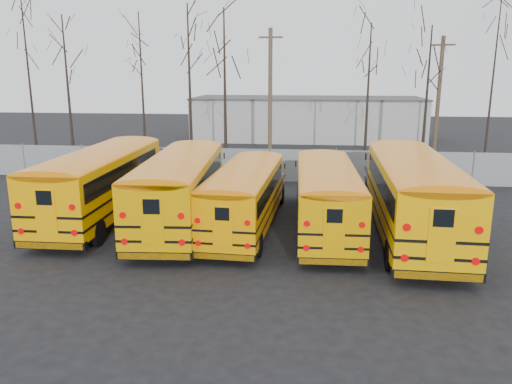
# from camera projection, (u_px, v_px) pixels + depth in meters

# --- Properties ---
(ground) EXTENTS (120.00, 120.00, 0.00)m
(ground) POSITION_uv_depth(u_px,v_px,m) (244.00, 247.00, 19.25)
(ground) COLOR black
(ground) RESTS_ON ground
(fence) EXTENTS (40.00, 0.04, 2.00)m
(fence) POSITION_uv_depth(u_px,v_px,m) (270.00, 165.00, 30.60)
(fence) COLOR gray
(fence) RESTS_ON ground
(distant_building) EXTENTS (22.00, 8.00, 4.00)m
(distant_building) POSITION_uv_depth(u_px,v_px,m) (307.00, 119.00, 49.46)
(distant_building) COLOR #A1A19C
(distant_building) RESTS_ON ground
(bus_a) EXTENTS (2.86, 11.74, 3.27)m
(bus_a) POSITION_uv_depth(u_px,v_px,m) (103.00, 177.00, 22.69)
(bus_a) COLOR black
(bus_a) RESTS_ON ground
(bus_b) EXTENTS (3.41, 11.63, 3.21)m
(bus_b) POSITION_uv_depth(u_px,v_px,m) (181.00, 183.00, 21.63)
(bus_b) COLOR black
(bus_b) RESTS_ON ground
(bus_c) EXTENTS (2.78, 10.15, 2.81)m
(bus_c) POSITION_uv_depth(u_px,v_px,m) (246.00, 192.00, 21.10)
(bus_c) COLOR black
(bus_c) RESTS_ON ground
(bus_d) EXTENTS (2.72, 10.51, 2.92)m
(bus_d) POSITION_uv_depth(u_px,v_px,m) (326.00, 192.00, 20.81)
(bus_d) COLOR black
(bus_d) RESTS_ON ground
(bus_e) EXTENTS (3.09, 12.21, 3.40)m
(bus_e) POSITION_uv_depth(u_px,v_px,m) (412.00, 189.00, 20.13)
(bus_e) COLOR black
(bus_e) RESTS_ON ground
(utility_pole_left) EXTENTS (1.71, 0.30, 9.58)m
(utility_pole_left) POSITION_uv_depth(u_px,v_px,m) (270.00, 95.00, 36.13)
(utility_pole_left) COLOR brown
(utility_pole_left) RESTS_ON ground
(utility_pole_right) EXTENTS (1.55, 0.60, 8.94)m
(utility_pole_right) POSITION_uv_depth(u_px,v_px,m) (438.00, 101.00, 34.47)
(utility_pole_right) COLOR #473928
(utility_pole_right) RESTS_ON ground
(tree_0) EXTENTS (0.26, 0.26, 11.99)m
(tree_0) POSITION_uv_depth(u_px,v_px,m) (29.00, 80.00, 35.27)
(tree_0) COLOR black
(tree_0) RESTS_ON ground
(tree_1) EXTENTS (0.26, 0.26, 10.37)m
(tree_1) POSITION_uv_depth(u_px,v_px,m) (68.00, 92.00, 35.00)
(tree_1) COLOR black
(tree_1) RESTS_ON ground
(tree_2) EXTENTS (0.26, 0.26, 10.50)m
(tree_2) POSITION_uv_depth(u_px,v_px,m) (142.00, 91.00, 34.51)
(tree_2) COLOR black
(tree_2) RESTS_ON ground
(tree_3) EXTENTS (0.26, 0.26, 11.02)m
(tree_3) POSITION_uv_depth(u_px,v_px,m) (190.00, 88.00, 34.21)
(tree_3) COLOR black
(tree_3) RESTS_ON ground
(tree_4) EXTENTS (0.26, 0.26, 10.40)m
(tree_4) POSITION_uv_depth(u_px,v_px,m) (225.00, 94.00, 31.48)
(tree_4) COLOR black
(tree_4) RESTS_ON ground
(tree_5) EXTENTS (0.26, 0.26, 9.55)m
(tree_5) POSITION_uv_depth(u_px,v_px,m) (367.00, 101.00, 32.10)
(tree_5) COLOR black
(tree_5) RESTS_ON ground
(tree_6) EXTENTS (0.26, 0.26, 9.39)m
(tree_6) POSITION_uv_depth(u_px,v_px,m) (426.00, 102.00, 31.78)
(tree_6) COLOR black
(tree_6) RESTS_ON ground
(tree_7) EXTENTS (0.26, 0.26, 11.49)m
(tree_7) POSITION_uv_depth(u_px,v_px,m) (492.00, 84.00, 33.65)
(tree_7) COLOR black
(tree_7) RESTS_ON ground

